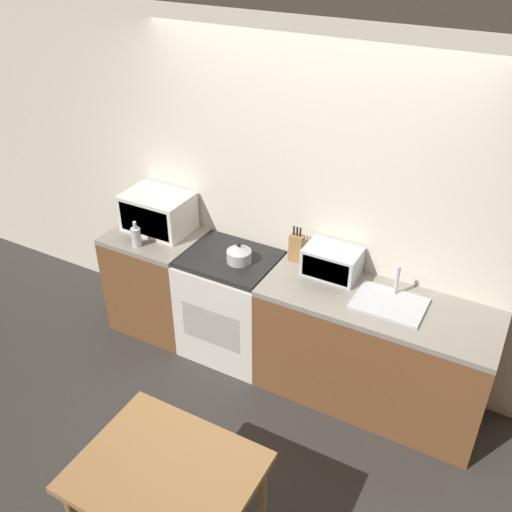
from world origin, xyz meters
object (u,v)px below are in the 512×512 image
bottle (136,236)px  kettle (239,254)px  stove_range (231,304)px  microwave (158,212)px  toaster_oven (332,262)px  dining_table (167,481)px

bottle → kettle: bearing=12.6°
stove_range → bottle: 0.93m
stove_range → kettle: bearing=-12.0°
microwave → bottle: bearing=-88.9°
stove_range → microwave: 0.96m
kettle → microwave: size_ratio=0.35×
toaster_oven → kettle: bearing=-165.3°
bottle → microwave: bearing=91.1°
kettle → microwave: 0.84m
kettle → bottle: (-0.82, -0.18, 0.01)m
kettle → toaster_oven: 0.69m
bottle → toaster_oven: size_ratio=0.53×
microwave → stove_range: bearing=-7.5°
stove_range → toaster_oven: (0.76, 0.16, 0.56)m
stove_range → microwave: bearing=172.5°
bottle → toaster_oven: (1.49, 0.36, 0.02)m
stove_range → bottle: bearing=-164.5°
microwave → toaster_oven: microwave is taller
dining_table → stove_range: bearing=110.0°
toaster_oven → stove_range: bearing=-168.4°
dining_table → toaster_oven: bearing=85.5°
stove_range → kettle: (0.09, -0.02, 0.52)m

